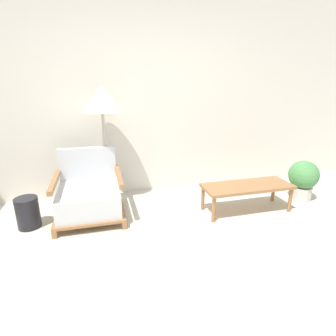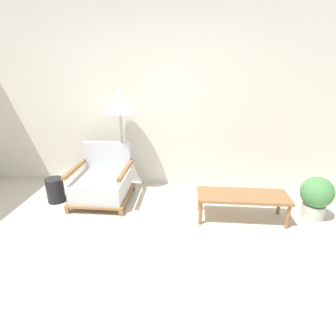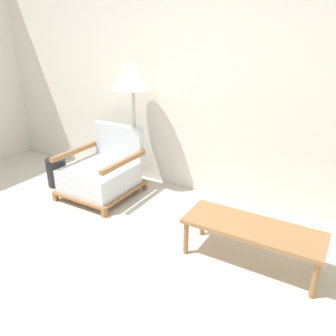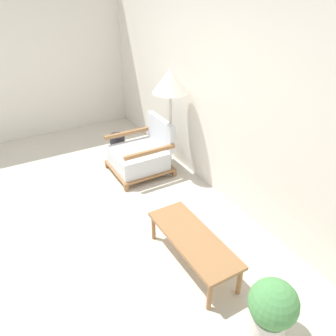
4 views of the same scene
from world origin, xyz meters
name	(u,v)px [view 2 (image 2 of 4)]	position (x,y,z in m)	size (l,w,h in m)	color
ground_plane	(128,290)	(0.00, 0.00, 0.00)	(14.00, 14.00, 0.00)	beige
wall_back	(157,98)	(0.00, 2.24, 1.35)	(8.00, 0.06, 2.70)	silver
armchair	(102,182)	(-0.71, 1.58, 0.27)	(0.76, 0.80, 0.76)	olive
floor_lamp	(120,104)	(-0.48, 1.93, 1.30)	(0.47, 0.47, 1.49)	#B7B2A8
coffee_table	(242,197)	(1.15, 1.23, 0.30)	(1.09, 0.41, 0.34)	olive
vase	(55,190)	(-1.36, 1.48, 0.17)	(0.24, 0.24, 0.34)	black
potted_plant	(316,196)	(2.06, 1.35, 0.30)	(0.38, 0.38, 0.54)	beige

